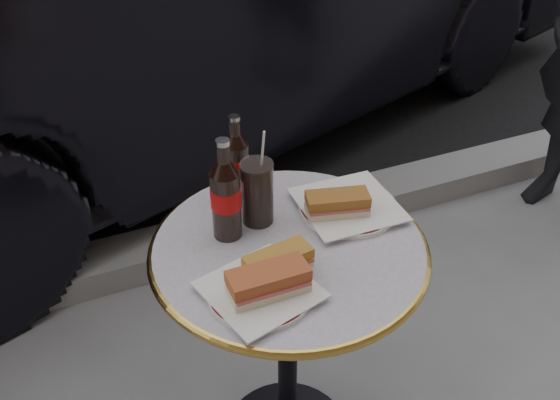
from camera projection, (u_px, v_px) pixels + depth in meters
name	position (u px, v px, depth m)	size (l,w,h in m)	color
curb	(195.00, 244.00, 2.44)	(40.00, 0.20, 0.12)	gray
bistro_table	(288.00, 355.00, 1.59)	(0.62, 0.62, 0.73)	#BAB2C4
plate_left	(260.00, 292.00, 1.24)	(0.21, 0.21, 0.01)	silver
plate_right	(348.00, 207.00, 1.48)	(0.23, 0.23, 0.01)	white
sandwich_left_a	(268.00, 283.00, 1.22)	(0.16, 0.07, 0.06)	#B4552D
sandwich_left_b	(278.00, 264.00, 1.27)	(0.14, 0.07, 0.05)	#B3792D
sandwich_right	(337.00, 205.00, 1.43)	(0.14, 0.07, 0.05)	#9C6027
cola_bottle_left	(225.00, 189.00, 1.33)	(0.07, 0.07, 0.24)	black
cola_bottle_right	(236.00, 158.00, 1.46)	(0.06, 0.06, 0.22)	black
cola_glass	(257.00, 192.00, 1.40)	(0.08, 0.08, 0.16)	black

